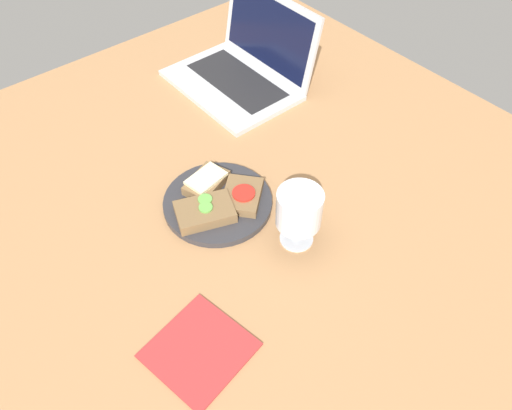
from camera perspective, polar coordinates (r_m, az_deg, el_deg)
The scene contains 8 objects.
wooden_table at distance 106.16cm, azimuth -2.14°, elevation 0.18°, with size 140.00×140.00×3.00cm, color #B27F51.
plate at distance 103.58cm, azimuth -4.39°, elevation 0.29°, with size 22.56×22.56×1.45cm, color #333338.
sandwich_with_cucumber at distance 99.60cm, azimuth -5.86°, elevation -0.75°, with size 11.21×13.34×2.78cm.
sandwich_with_tomato at distance 102.08cm, azimuth -1.77°, elevation 1.00°, with size 12.00×12.28×2.44cm.
sandwich_with_cheese at distance 105.07cm, azimuth -5.70°, elevation 2.65°, with size 8.99×10.97×2.71cm.
wine_glass at distance 91.82cm, azimuth 4.95°, elevation -0.61°, with size 8.65×8.65×12.76cm.
laptop at distance 135.04cm, azimuth -1.30°, elevation 15.64°, with size 33.88×26.89×20.89cm.
napkin at distance 86.25cm, azimuth -6.50°, elevation -16.13°, with size 14.82×15.21×0.40cm, color #B23333.
Camera 1 is at (56.71, -42.13, 80.73)cm, focal length 35.00 mm.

